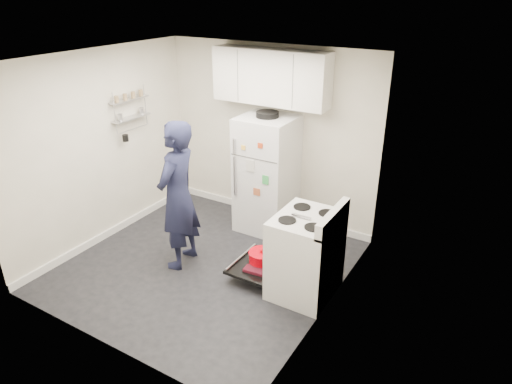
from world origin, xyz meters
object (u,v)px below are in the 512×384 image
Objects in this scene: electric_range at (305,256)px; open_oven_door at (260,261)px; refrigerator at (267,174)px; person at (178,196)px.

open_oven_door is (-0.57, 0.01, -0.27)m from electric_range.
refrigerator reaches higher than electric_range.
open_oven_door is at bearing 178.57° from electric_range.
electric_range reaches higher than open_oven_door.
electric_range is 0.64m from open_oven_door.
refrigerator is 1.41m from person.
refrigerator is at bearing 135.14° from electric_range.
open_oven_door is at bearing 95.47° from person.
person is at bearing -108.62° from refrigerator.
person is at bearing -171.37° from electric_range.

